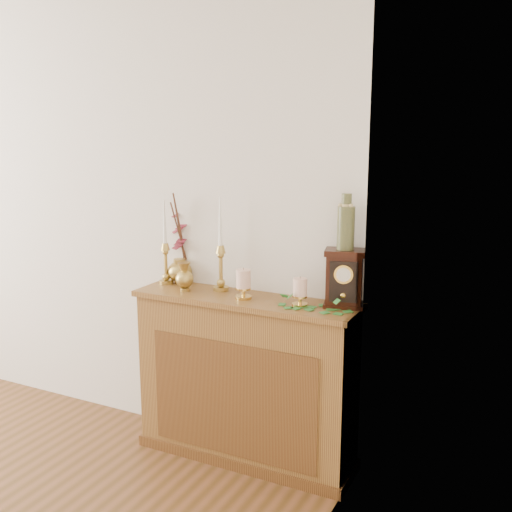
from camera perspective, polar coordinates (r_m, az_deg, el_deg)
The scene contains 10 objects.
console_shelf at distance 3.35m, azimuth -1.05°, elevation -12.09°, with size 1.24×0.34×0.93m.
candlestick_left at distance 3.46m, azimuth -8.61°, elevation -0.07°, with size 0.08×0.08×0.49m.
candlestick_center at distance 3.28m, azimuth -3.38°, elevation -0.43°, with size 0.09×0.09×0.52m.
bud_vase at distance 3.31m, azimuth -6.83°, elevation -2.00°, with size 0.10×0.10×0.16m.
ginger_jar at distance 3.50m, azimuth -7.18°, elevation 1.39°, with size 0.21×0.23×0.53m.
pillar_candle_left at distance 3.13m, azimuth -1.21°, elevation -2.55°, with size 0.09×0.09×0.17m.
pillar_candle_right at distance 3.01m, azimuth 4.22°, elevation -3.31°, with size 0.08×0.08×0.15m.
ivy_garland at distance 2.98m, azimuth 5.38°, elevation -4.90°, with size 0.40×0.19×0.07m.
mantel_clock at distance 3.01m, azimuth 8.41°, elevation -2.17°, with size 0.22×0.18×0.29m.
ceramic_vase at distance 2.96m, azimuth 8.57°, elevation 2.98°, with size 0.09×0.09×0.28m.
Camera 1 is at (2.82, -0.62, 1.79)m, focal length 42.00 mm.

